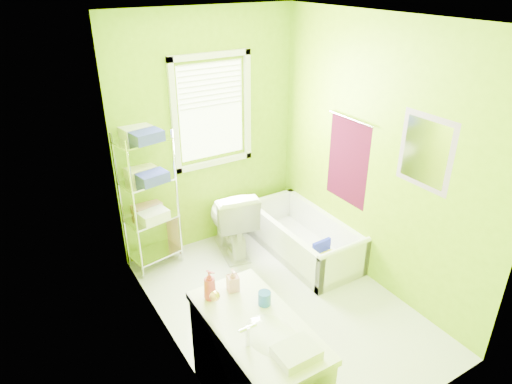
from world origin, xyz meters
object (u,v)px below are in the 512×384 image
toilet (230,219)px  bathtub (304,243)px  wire_shelf_unit (149,186)px  vanity (257,365)px

toilet → bathtub: bearing=155.2°
wire_shelf_unit → toilet: bearing=-14.2°
bathtub → toilet: bearing=143.4°
bathtub → toilet: 0.87m
bathtub → toilet: size_ratio=1.74×
toilet → vanity: vanity is taller
vanity → wire_shelf_unit: bearing=89.3°
bathtub → wire_shelf_unit: bearing=154.7°
wire_shelf_unit → vanity: bearing=-90.7°
bathtub → wire_shelf_unit: size_ratio=0.92×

